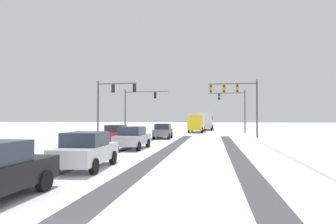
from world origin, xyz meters
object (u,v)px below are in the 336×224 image
(bus_oncoming, at_px, (206,119))
(car_red_second, at_px, (116,134))
(traffic_signal_near_right, at_px, (237,95))
(traffic_signal_far_right, at_px, (235,104))
(car_grey_lead, at_px, (163,131))
(car_white_fourth, at_px, (87,150))
(traffic_signal_near_left, at_px, (111,97))
(car_silver_third, at_px, (133,138))
(box_truck_delivery, at_px, (197,122))
(traffic_signal_far_left, at_px, (137,103))

(bus_oncoming, bearing_deg, car_red_second, -103.10)
(bus_oncoming, bearing_deg, traffic_signal_near_right, -80.52)
(traffic_signal_far_right, xyz_separation_m, car_red_second, (-12.06, -19.38, -3.58))
(car_grey_lead, relative_size, car_white_fourth, 0.99)
(traffic_signal_near_right, distance_m, car_white_fourth, 22.31)
(traffic_signal_near_left, distance_m, car_silver_third, 12.17)
(car_red_second, bearing_deg, car_white_fourth, -76.09)
(car_red_second, xyz_separation_m, car_silver_third, (2.96, -4.84, 0.00))
(box_truck_delivery, bearing_deg, car_red_second, -106.40)
(car_red_second, bearing_deg, car_silver_third, -58.51)
(traffic_signal_near_right, relative_size, car_silver_third, 1.57)
(traffic_signal_near_left, distance_m, car_red_second, 7.01)
(car_grey_lead, bearing_deg, car_white_fourth, -90.17)
(traffic_signal_near_right, xyz_separation_m, traffic_signal_near_left, (-13.97, -2.01, -0.19))
(traffic_signal_far_right, distance_m, bus_oncoming, 13.42)
(traffic_signal_far_left, bearing_deg, bus_oncoming, 59.65)
(traffic_signal_near_left, xyz_separation_m, bus_oncoming, (9.90, 26.38, -2.59))
(car_grey_lead, xyz_separation_m, bus_oncoming, (4.11, 25.73, 1.18))
(car_white_fourth, xyz_separation_m, box_truck_delivery, (2.93, 33.88, 0.82))
(traffic_signal_far_left, bearing_deg, traffic_signal_far_right, 15.88)
(bus_oncoming, bearing_deg, traffic_signal_far_right, -69.28)
(car_white_fourth, height_order, bus_oncoming, bus_oncoming)
(traffic_signal_far_right, distance_m, car_white_fourth, 33.75)
(car_grey_lead, distance_m, car_white_fourth, 18.99)
(traffic_signal_near_left, relative_size, box_truck_delivery, 0.87)
(car_silver_third, distance_m, bus_oncoming, 36.86)
(car_white_fourth, bearing_deg, box_truck_delivery, 85.06)
(car_red_second, bearing_deg, bus_oncoming, 76.90)
(traffic_signal_near_right, relative_size, box_truck_delivery, 0.87)
(car_white_fourth, bearing_deg, car_red_second, 103.91)
(traffic_signal_near_left, height_order, car_silver_third, traffic_signal_near_left)
(car_red_second, bearing_deg, traffic_signal_far_right, 58.12)
(traffic_signal_near_right, relative_size, car_white_fourth, 1.55)
(traffic_signal_far_right, relative_size, car_white_fourth, 1.55)
(car_white_fourth, distance_m, bus_oncoming, 44.93)
(traffic_signal_far_right, bearing_deg, box_truck_delivery, 165.72)
(traffic_signal_near_left, relative_size, car_red_second, 1.55)
(car_silver_third, bearing_deg, bus_oncoming, 83.11)
(traffic_signal_far_right, relative_size, car_silver_third, 1.57)
(traffic_signal_far_left, xyz_separation_m, car_white_fourth, (5.45, -28.31, -3.65))
(box_truck_delivery, bearing_deg, bus_oncoming, 83.50)
(traffic_signal_far_left, height_order, box_truck_delivery, traffic_signal_far_left)
(traffic_signal_near_right, height_order, car_red_second, traffic_signal_near_right)
(traffic_signal_far_right, xyz_separation_m, car_silver_third, (-9.09, -24.22, -3.58))
(traffic_signal_near_right, bearing_deg, car_silver_third, -124.81)
(car_silver_third, bearing_deg, traffic_signal_far_right, 69.42)
(traffic_signal_far_right, xyz_separation_m, box_truck_delivery, (-5.91, 1.50, -2.77))
(traffic_signal_far_left, height_order, car_red_second, traffic_signal_far_left)
(traffic_signal_near_left, bearing_deg, car_grey_lead, 6.37)
(box_truck_delivery, bearing_deg, traffic_signal_near_right, -68.58)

